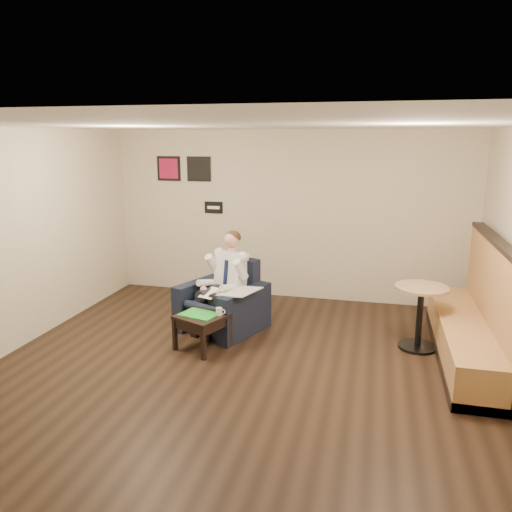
% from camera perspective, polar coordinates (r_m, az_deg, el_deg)
% --- Properties ---
extents(ground, '(6.00, 6.00, 0.00)m').
position_cam_1_polar(ground, '(5.95, -1.74, -13.23)').
color(ground, black).
rests_on(ground, ground).
extents(wall_back, '(6.00, 0.02, 2.80)m').
position_cam_1_polar(wall_back, '(8.35, 3.70, 4.61)').
color(wall_back, beige).
rests_on(wall_back, ground).
extents(wall_front, '(6.00, 0.02, 2.80)m').
position_cam_1_polar(wall_front, '(2.86, -18.68, -13.55)').
color(wall_front, beige).
rests_on(wall_front, ground).
extents(wall_left, '(0.02, 6.00, 2.80)m').
position_cam_1_polar(wall_left, '(6.89, -26.64, 1.37)').
color(wall_left, beige).
rests_on(wall_left, ground).
extents(ceiling, '(6.00, 6.00, 0.02)m').
position_cam_1_polar(ceiling, '(5.32, -1.96, 14.84)').
color(ceiling, white).
rests_on(ceiling, wall_back).
extents(seating_sign, '(0.32, 0.02, 0.20)m').
position_cam_1_polar(seating_sign, '(8.64, -4.86, 5.55)').
color(seating_sign, black).
rests_on(seating_sign, wall_back).
extents(art_print_left, '(0.42, 0.03, 0.42)m').
position_cam_1_polar(art_print_left, '(8.86, -9.93, 9.82)').
color(art_print_left, '#AC1541').
rests_on(art_print_left, wall_back).
extents(art_print_right, '(0.42, 0.03, 0.42)m').
position_cam_1_polar(art_print_right, '(8.66, -6.54, 9.86)').
color(art_print_right, black).
rests_on(art_print_right, wall_back).
extents(armchair, '(1.31, 1.31, 0.97)m').
position_cam_1_polar(armchair, '(7.06, -3.91, -4.63)').
color(armchair, black).
rests_on(armchair, ground).
extents(seated_man, '(0.95, 1.12, 1.33)m').
position_cam_1_polar(seated_man, '(6.92, -4.61, -3.48)').
color(seated_man, silver).
rests_on(seated_man, armchair).
extents(lap_papers, '(0.31, 0.37, 0.01)m').
position_cam_1_polar(lap_papers, '(6.86, -5.17, -4.23)').
color(lap_papers, white).
rests_on(lap_papers, seated_man).
extents(newspaper, '(0.57, 0.64, 0.01)m').
position_cam_1_polar(newspaper, '(6.69, -1.83, -4.07)').
color(newspaper, silver).
rests_on(newspaper, armchair).
extents(side_table, '(0.74, 0.74, 0.46)m').
position_cam_1_polar(side_table, '(6.54, -6.14, -8.57)').
color(side_table, black).
rests_on(side_table, ground).
extents(green_folder, '(0.53, 0.44, 0.01)m').
position_cam_1_polar(green_folder, '(6.46, -6.51, -6.62)').
color(green_folder, green).
rests_on(green_folder, side_table).
extents(coffee_mug, '(0.11, 0.11, 0.10)m').
position_cam_1_polar(coffee_mug, '(6.41, -4.24, -6.34)').
color(coffee_mug, white).
rests_on(coffee_mug, side_table).
extents(smartphone, '(0.16, 0.14, 0.01)m').
position_cam_1_polar(smartphone, '(6.53, -4.88, -6.36)').
color(smartphone, black).
rests_on(smartphone, side_table).
extents(banquette, '(0.68, 2.85, 1.46)m').
position_cam_1_polar(banquette, '(6.61, 23.24, -4.77)').
color(banquette, '#A97841').
rests_on(banquette, ground).
extents(cafe_table, '(0.84, 0.84, 0.83)m').
position_cam_1_polar(cafe_table, '(6.78, 18.18, -6.69)').
color(cafe_table, '#A48259').
rests_on(cafe_table, ground).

